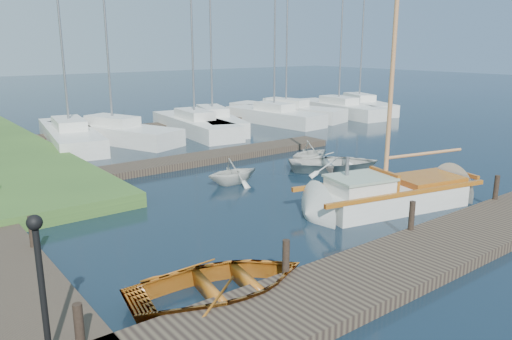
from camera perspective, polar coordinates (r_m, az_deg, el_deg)
ground at (r=16.70m, az=0.00°, el=-4.00°), size 160.00×160.00×0.00m
near_dock at (r=12.73m, az=16.90°, el=-9.89°), size 18.00×2.20×0.30m
far_dock at (r=22.93m, az=-5.91°, el=1.36°), size 14.00×1.60×0.30m
pontoon at (r=35.06m, az=-2.92°, el=5.87°), size 30.00×1.60×0.30m
mooring_post_0 at (r=9.09m, az=-19.56°, el=-16.44°), size 0.16×0.16×0.80m
mooring_post_1 at (r=11.05m, az=3.44°, el=-9.92°), size 0.16×0.16×0.80m
mooring_post_2 at (r=14.22m, az=17.37°, el=-4.98°), size 0.16×0.16×0.80m
mooring_post_3 at (r=17.96m, az=25.76°, el=-1.80°), size 0.16×0.16×0.80m
mooring_post_4 at (r=13.64m, az=-24.22°, el=-6.42°), size 0.16×0.16×0.80m
lamp_post at (r=8.46m, az=-23.48°, el=-10.30°), size 0.24×0.24×2.44m
sailboat at (r=17.01m, az=15.37°, el=-2.96°), size 7.40×3.43×9.83m
dinghy at (r=10.73m, az=-4.06°, el=-12.43°), size 4.39×3.47×0.82m
tender_b at (r=19.07m, az=-2.67°, el=0.03°), size 2.19×1.91×1.11m
tender_c at (r=21.42m, az=8.96°, el=1.02°), size 4.69×4.35×0.79m
tender_d at (r=22.45m, az=6.22°, el=2.20°), size 2.33×2.05×1.16m
marina_boat_0 at (r=28.34m, az=-20.49°, el=3.86°), size 3.55×9.10×11.60m
marina_boat_1 at (r=28.66m, az=-16.02°, el=4.31°), size 5.07×8.69×10.84m
marina_boat_2 at (r=30.35m, az=-7.02°, el=5.30°), size 3.10×8.61×12.16m
marina_boat_3 at (r=31.89m, az=-4.99°, el=5.79°), size 4.67×8.69×13.03m
marina_boat_4 at (r=33.91m, az=2.08°, el=6.30°), size 3.02×7.69×9.85m
marina_boat_5 at (r=36.42m, az=3.44°, el=6.84°), size 4.47×9.14×11.99m
marina_boat_6 at (r=38.36m, az=9.41°, el=7.03°), size 2.91×8.58×9.50m
marina_boat_7 at (r=40.92m, az=11.69°, el=7.37°), size 4.97×8.50×10.45m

